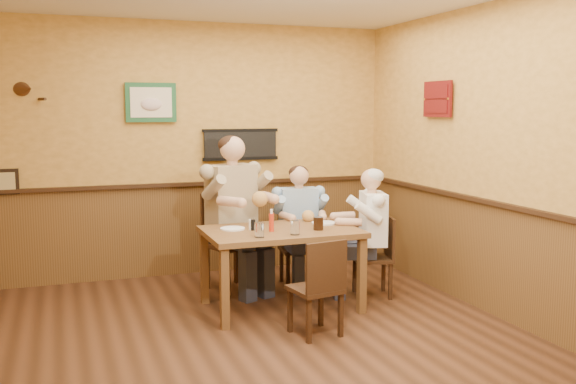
{
  "coord_description": "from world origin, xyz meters",
  "views": [
    {
      "loc": [
        -1.17,
        -4.57,
        1.85
      ],
      "look_at": [
        0.79,
        0.87,
        1.1
      ],
      "focal_mm": 40.0,
      "sensor_mm": 36.0,
      "label": 1
    }
  ],
  "objects_px": {
    "hot_sauce_bottle": "(271,221)",
    "dining_table": "(281,239)",
    "chair_right_end": "(372,256)",
    "diner_blue_polo": "(298,232)",
    "water_glass_left": "(259,230)",
    "diner_tan_shirt": "(232,222)",
    "salt_shaker": "(251,225)",
    "chair_back_right": "(298,247)",
    "pepper_shaker": "(253,225)",
    "chair_near_side": "(315,287)",
    "chair_back_left": "(232,242)",
    "cola_tumbler": "(318,223)",
    "diner_white_elder": "(373,239)",
    "water_glass_mid": "(295,228)"
  },
  "relations": [
    {
      "from": "diner_tan_shirt",
      "to": "salt_shaker",
      "type": "height_order",
      "value": "diner_tan_shirt"
    },
    {
      "from": "cola_tumbler",
      "to": "pepper_shaker",
      "type": "bearing_deg",
      "value": 162.48
    },
    {
      "from": "diner_tan_shirt",
      "to": "hot_sauce_bottle",
      "type": "xyz_separation_m",
      "value": [
        0.16,
        -0.82,
        0.13
      ]
    },
    {
      "from": "diner_blue_polo",
      "to": "water_glass_left",
      "type": "relative_size",
      "value": 8.84
    },
    {
      "from": "hot_sauce_bottle",
      "to": "dining_table",
      "type": "bearing_deg",
      "value": 30.97
    },
    {
      "from": "diner_tan_shirt",
      "to": "cola_tumbler",
      "type": "relative_size",
      "value": 11.95
    },
    {
      "from": "chair_right_end",
      "to": "water_glass_left",
      "type": "xyz_separation_m",
      "value": [
        -1.28,
        -0.36,
        0.41
      ]
    },
    {
      "from": "diner_tan_shirt",
      "to": "water_glass_left",
      "type": "xyz_separation_m",
      "value": [
        -0.03,
        -1.04,
        0.1
      ]
    },
    {
      "from": "diner_blue_polo",
      "to": "cola_tumbler",
      "type": "xyz_separation_m",
      "value": [
        -0.13,
        -0.86,
        0.24
      ]
    },
    {
      "from": "water_glass_left",
      "to": "salt_shaker",
      "type": "distance_m",
      "value": 0.35
    },
    {
      "from": "chair_back_left",
      "to": "water_glass_mid",
      "type": "xyz_separation_m",
      "value": [
        0.3,
        -1.04,
        0.32
      ]
    },
    {
      "from": "chair_back_right",
      "to": "hot_sauce_bottle",
      "type": "height_order",
      "value": "hot_sauce_bottle"
    },
    {
      "from": "dining_table",
      "to": "chair_back_right",
      "type": "relative_size",
      "value": 1.76
    },
    {
      "from": "diner_white_elder",
      "to": "water_glass_mid",
      "type": "distance_m",
      "value": 1.04
    },
    {
      "from": "water_glass_left",
      "to": "dining_table",
      "type": "bearing_deg",
      "value": 44.25
    },
    {
      "from": "diner_tan_shirt",
      "to": "hot_sauce_bottle",
      "type": "height_order",
      "value": "diner_tan_shirt"
    },
    {
      "from": "chair_right_end",
      "to": "diner_blue_polo",
      "type": "distance_m",
      "value": 0.86
    },
    {
      "from": "chair_back_right",
      "to": "diner_tan_shirt",
      "type": "xyz_separation_m",
      "value": [
        -0.71,
        0.04,
        0.31
      ]
    },
    {
      "from": "chair_right_end",
      "to": "water_glass_left",
      "type": "distance_m",
      "value": 1.4
    },
    {
      "from": "chair_back_right",
      "to": "pepper_shaker",
      "type": "distance_m",
      "value": 1.05
    },
    {
      "from": "water_glass_left",
      "to": "chair_back_left",
      "type": "bearing_deg",
      "value": 88.55
    },
    {
      "from": "diner_blue_polo",
      "to": "pepper_shaker",
      "type": "bearing_deg",
      "value": -129.7
    },
    {
      "from": "hot_sauce_bottle",
      "to": "salt_shaker",
      "type": "distance_m",
      "value": 0.21
    },
    {
      "from": "water_glass_mid",
      "to": "diner_white_elder",
      "type": "bearing_deg",
      "value": 20.41
    },
    {
      "from": "chair_right_end",
      "to": "diner_white_elder",
      "type": "bearing_deg",
      "value": 105.15
    },
    {
      "from": "dining_table",
      "to": "chair_back_left",
      "type": "distance_m",
      "value": 0.81
    },
    {
      "from": "dining_table",
      "to": "diner_white_elder",
      "type": "xyz_separation_m",
      "value": [
        0.98,
        0.07,
        -0.09
      ]
    },
    {
      "from": "chair_back_right",
      "to": "pepper_shaker",
      "type": "bearing_deg",
      "value": -129.7
    },
    {
      "from": "chair_back_right",
      "to": "pepper_shaker",
      "type": "xyz_separation_m",
      "value": [
        -0.7,
        -0.68,
        0.4
      ]
    },
    {
      "from": "water_glass_left",
      "to": "salt_shaker",
      "type": "xyz_separation_m",
      "value": [
        0.03,
        0.35,
        -0.02
      ]
    },
    {
      "from": "chair_near_side",
      "to": "pepper_shaker",
      "type": "distance_m",
      "value": 0.94
    },
    {
      "from": "salt_shaker",
      "to": "pepper_shaker",
      "type": "bearing_deg",
      "value": -65.26
    },
    {
      "from": "diner_tan_shirt",
      "to": "salt_shaker",
      "type": "bearing_deg",
      "value": -109.52
    },
    {
      "from": "chair_back_right",
      "to": "diner_white_elder",
      "type": "height_order",
      "value": "diner_white_elder"
    },
    {
      "from": "diner_white_elder",
      "to": "salt_shaker",
      "type": "relative_size",
      "value": 12.09
    },
    {
      "from": "chair_near_side",
      "to": "hot_sauce_bottle",
      "type": "relative_size",
      "value": 4.43
    },
    {
      "from": "chair_right_end",
      "to": "cola_tumbler",
      "type": "relative_size",
      "value": 6.71
    },
    {
      "from": "diner_tan_shirt",
      "to": "pepper_shaker",
      "type": "bearing_deg",
      "value": -108.49
    },
    {
      "from": "chair_back_right",
      "to": "water_glass_mid",
      "type": "xyz_separation_m",
      "value": [
        -0.41,
        -1.0,
        0.42
      ]
    },
    {
      "from": "dining_table",
      "to": "chair_back_left",
      "type": "height_order",
      "value": "chair_back_left"
    },
    {
      "from": "chair_back_left",
      "to": "chair_near_side",
      "type": "distance_m",
      "value": 1.55
    },
    {
      "from": "pepper_shaker",
      "to": "chair_back_left",
      "type": "bearing_deg",
      "value": 91.12
    },
    {
      "from": "chair_right_end",
      "to": "cola_tumbler",
      "type": "height_order",
      "value": "cola_tumbler"
    },
    {
      "from": "cola_tumbler",
      "to": "hot_sauce_bottle",
      "type": "relative_size",
      "value": 0.65
    },
    {
      "from": "hot_sauce_bottle",
      "to": "salt_shaker",
      "type": "relative_size",
      "value": 1.94
    },
    {
      "from": "chair_near_side",
      "to": "diner_blue_polo",
      "type": "bearing_deg",
      "value": -115.15
    },
    {
      "from": "diner_blue_polo",
      "to": "diner_white_elder",
      "type": "bearing_deg",
      "value": -43.56
    },
    {
      "from": "diner_white_elder",
      "to": "water_glass_mid",
      "type": "relative_size",
      "value": 8.95
    },
    {
      "from": "water_glass_left",
      "to": "diner_tan_shirt",
      "type": "bearing_deg",
      "value": 88.55
    },
    {
      "from": "chair_near_side",
      "to": "hot_sauce_bottle",
      "type": "distance_m",
      "value": 0.83
    }
  ]
}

